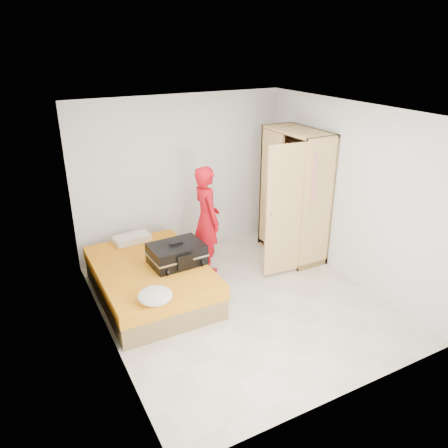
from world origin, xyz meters
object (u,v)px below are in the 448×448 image
wardrobe (293,199)px  round_cushion (155,296)px  bed (151,280)px  person (207,219)px  suitcase (177,254)px

wardrobe → round_cushion: wardrobe is taller
round_cushion → bed: bearing=75.1°
person → suitcase: bearing=127.9°
suitcase → person: bearing=32.9°
bed → round_cushion: size_ratio=4.90×
bed → person: person is taller
bed → round_cushion: (-0.24, -0.90, 0.33)m
bed → wardrobe: size_ratio=0.96×
bed → round_cushion: 0.99m
wardrobe → suitcase: (-2.15, -0.28, -0.36)m
person → round_cushion: 1.84m
bed → round_cushion: bearing=-104.9°
person → round_cushion: size_ratio=4.06×
person → bed: bearing=111.9°
bed → person: 1.27m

